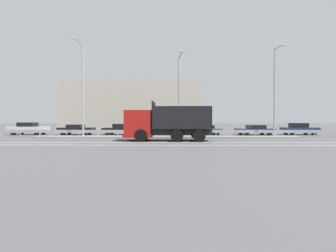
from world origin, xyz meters
TOP-DOWN VIEW (x-y plane):
  - ground_plane at (0.00, 0.00)m, footprint 320.00×320.00m
  - lane_strip_0 at (0.22, -3.37)m, footprint 48.42×0.16m
  - lane_strip_1 at (0.22, -5.28)m, footprint 48.42×0.16m
  - median_island at (0.00, 1.56)m, footprint 26.63×1.10m
  - median_guardrail at (-0.00, 2.58)m, footprint 48.42×0.09m
  - dump_truck at (-0.83, -1.53)m, footprint 7.53×2.84m
  - median_road_sign at (3.82, 1.56)m, footprint 0.79×0.16m
  - street_lamp_1 at (-8.42, 1.23)m, footprint 0.71×2.58m
  - street_lamp_2 at (1.27, 1.33)m, footprint 0.71×2.79m
  - street_lamp_3 at (10.94, 1.61)m, footprint 0.70×1.87m
  - parked_car_0 at (-17.44, 6.93)m, footprint 4.52×2.10m
  - parked_car_1 at (-11.44, 7.01)m, footprint 4.24×2.08m
  - parked_car_2 at (-5.93, 7.18)m, footprint 4.40×2.11m
  - parked_car_3 at (-0.18, 6.60)m, footprint 4.95×2.23m
  - parked_car_4 at (4.86, 6.89)m, footprint 3.84×1.89m
  - parked_car_5 at (10.84, 6.65)m, footprint 4.67×2.31m
  - parked_car_6 at (16.47, 6.97)m, footprint 4.11×2.01m
  - background_building_0 at (-5.96, 19.10)m, footprint 21.98×12.00m

SIDE VIEW (x-z plane):
  - ground_plane at x=0.00m, z-range 0.00..0.00m
  - lane_strip_0 at x=0.22m, z-range 0.00..0.01m
  - lane_strip_1 at x=0.22m, z-range 0.00..0.01m
  - median_island at x=0.00m, z-range 0.00..0.18m
  - median_guardrail at x=0.00m, z-range 0.18..0.96m
  - parked_car_4 at x=4.86m, z-range 0.03..1.24m
  - parked_car_5 at x=10.84m, z-range 0.03..1.26m
  - parked_car_1 at x=-11.44m, z-range 0.03..1.32m
  - parked_car_3 at x=-0.18m, z-range 0.02..1.35m
  - parked_car_2 at x=-5.93m, z-range 0.01..1.38m
  - parked_car_6 at x=16.47m, z-range 0.00..1.47m
  - parked_car_0 at x=-17.44m, z-range 0.00..1.54m
  - median_road_sign at x=3.82m, z-range 0.08..2.45m
  - dump_truck at x=-0.83m, z-range -0.37..3.02m
  - background_building_0 at x=-5.96m, z-range 0.00..8.23m
  - street_lamp_2 at x=1.27m, z-range 0.54..8.72m
  - street_lamp_3 at x=10.94m, z-range 0.44..9.52m
  - street_lamp_1 at x=-8.42m, z-range 0.53..9.91m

